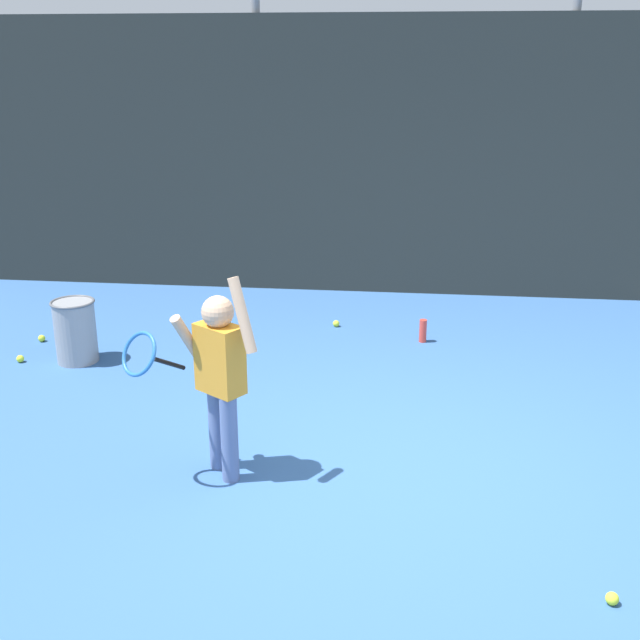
{
  "coord_description": "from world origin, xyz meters",
  "views": [
    {
      "loc": [
        0.02,
        -4.43,
        2.56
      ],
      "look_at": [
        -0.55,
        0.54,
        0.85
      ],
      "focal_mm": 43.09,
      "sensor_mm": 36.0,
      "label": 1
    }
  ],
  "objects_px": {
    "tennis_ball_0": "(612,599)",
    "tennis_ball_4": "(336,324)",
    "tennis_player": "(217,370)",
    "ball_hopper": "(75,330)",
    "tennis_ball_1": "(20,359)",
    "tennis_ball_2": "(42,338)",
    "water_bottle": "(423,331)"
  },
  "relations": [
    {
      "from": "tennis_ball_1",
      "to": "tennis_ball_2",
      "type": "distance_m",
      "value": 0.53
    },
    {
      "from": "tennis_player",
      "to": "tennis_ball_0",
      "type": "bearing_deg",
      "value": 9.09
    },
    {
      "from": "water_bottle",
      "to": "tennis_ball_4",
      "type": "height_order",
      "value": "water_bottle"
    },
    {
      "from": "tennis_ball_2",
      "to": "tennis_ball_4",
      "type": "bearing_deg",
      "value": 15.26
    },
    {
      "from": "water_bottle",
      "to": "tennis_ball_0",
      "type": "xyz_separation_m",
      "value": [
        0.89,
        -3.64,
        -0.08
      ]
    },
    {
      "from": "ball_hopper",
      "to": "tennis_ball_0",
      "type": "distance_m",
      "value": 4.84
    },
    {
      "from": "tennis_player",
      "to": "tennis_ball_0",
      "type": "xyz_separation_m",
      "value": [
        2.21,
        -1.02,
        -0.69
      ]
    },
    {
      "from": "ball_hopper",
      "to": "tennis_ball_4",
      "type": "height_order",
      "value": "ball_hopper"
    },
    {
      "from": "tennis_ball_4",
      "to": "tennis_ball_2",
      "type": "bearing_deg",
      "value": -164.74
    },
    {
      "from": "ball_hopper",
      "to": "tennis_ball_0",
      "type": "xyz_separation_m",
      "value": [
        3.95,
        -2.79,
        -0.26
      ]
    },
    {
      "from": "tennis_player",
      "to": "ball_hopper",
      "type": "distance_m",
      "value": 2.52
    },
    {
      "from": "tennis_ball_0",
      "to": "tennis_ball_4",
      "type": "height_order",
      "value": "same"
    },
    {
      "from": "ball_hopper",
      "to": "tennis_ball_0",
      "type": "relative_size",
      "value": 8.52
    },
    {
      "from": "tennis_player",
      "to": "tennis_ball_2",
      "type": "height_order",
      "value": "tennis_player"
    },
    {
      "from": "tennis_player",
      "to": "tennis_ball_1",
      "type": "bearing_deg",
      "value": 176.74
    },
    {
      "from": "tennis_player",
      "to": "ball_hopper",
      "type": "relative_size",
      "value": 2.4
    },
    {
      "from": "tennis_ball_4",
      "to": "tennis_player",
      "type": "bearing_deg",
      "value": -98.98
    },
    {
      "from": "tennis_player",
      "to": "water_bottle",
      "type": "height_order",
      "value": "tennis_player"
    },
    {
      "from": "water_bottle",
      "to": "tennis_ball_2",
      "type": "relative_size",
      "value": 3.33
    },
    {
      "from": "tennis_ball_1",
      "to": "tennis_ball_2",
      "type": "xyz_separation_m",
      "value": [
        -0.05,
        0.52,
        0.0
      ]
    },
    {
      "from": "tennis_ball_2",
      "to": "water_bottle",
      "type": "bearing_deg",
      "value": 6.51
    },
    {
      "from": "tennis_ball_1",
      "to": "tennis_ball_0",
      "type": "bearing_deg",
      "value": -31.29
    },
    {
      "from": "tennis_ball_0",
      "to": "tennis_ball_4",
      "type": "bearing_deg",
      "value": 113.73
    },
    {
      "from": "tennis_ball_0",
      "to": "tennis_player",
      "type": "bearing_deg",
      "value": 155.31
    },
    {
      "from": "tennis_ball_0",
      "to": "tennis_ball_1",
      "type": "relative_size",
      "value": 1.0
    },
    {
      "from": "tennis_player",
      "to": "tennis_ball_0",
      "type": "relative_size",
      "value": 20.46
    },
    {
      "from": "tennis_player",
      "to": "water_bottle",
      "type": "relative_size",
      "value": 6.14
    },
    {
      "from": "tennis_player",
      "to": "tennis_ball_4",
      "type": "height_order",
      "value": "tennis_player"
    },
    {
      "from": "ball_hopper",
      "to": "water_bottle",
      "type": "relative_size",
      "value": 2.55
    },
    {
      "from": "tennis_ball_1",
      "to": "tennis_ball_4",
      "type": "xyz_separation_m",
      "value": [
        2.7,
        1.27,
        0.0
      ]
    },
    {
      "from": "tennis_player",
      "to": "tennis_ball_2",
      "type": "xyz_separation_m",
      "value": [
        -2.28,
        2.21,
        -0.69
      ]
    },
    {
      "from": "ball_hopper",
      "to": "tennis_ball_1",
      "type": "bearing_deg",
      "value": -169.69
    }
  ]
}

